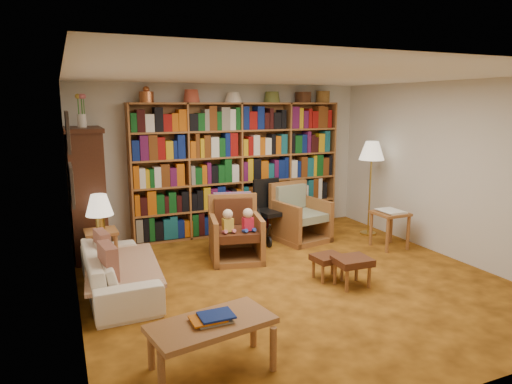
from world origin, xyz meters
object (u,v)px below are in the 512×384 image
armchair_leather (234,233)px  floor_lamp (372,154)px  side_table_papers (390,218)px  footstool_b (352,263)px  footstool_a (328,259)px  coffee_table (212,327)px  sofa (118,271)px  armchair_sage (298,218)px  side_table_lamp (101,240)px  wheelchair (270,213)px

armchair_leather → floor_lamp: size_ratio=0.58×
side_table_papers → footstool_b: 1.77m
floor_lamp → footstool_a: 2.52m
footstool_a → coffee_table: bearing=-145.9°
sofa → armchair_sage: size_ratio=1.93×
armchair_leather → coffee_table: 2.81m
side_table_lamp → armchair_leather: bearing=-7.7°
armchair_sage → side_table_papers: 1.44m
armchair_sage → footstool_b: armchair_sage is taller
side_table_lamp → wheelchair: size_ratio=0.55×
side_table_lamp → footstool_b: 3.26m
armchair_leather → footstool_b: armchair_leather is taller
footstool_a → coffee_table: (-1.96, -1.33, 0.12)m
side_table_lamp → side_table_papers: bearing=-10.1°
armchair_sage → wheelchair: bearing=158.8°
footstool_b → coffee_table: 2.34m
side_table_lamp → coffee_table: bearing=-77.6°
armchair_leather → footstool_a: armchair_leather is taller
floor_lamp → side_table_papers: 1.17m
sofa → footstool_a: bearing=-105.7°
side_table_papers → coffee_table: bearing=-149.6°
side_table_papers → coffee_table: side_table_papers is taller
armchair_leather → footstool_a: bearing=-57.2°
coffee_table → sofa: bearing=104.7°
footstool_b → floor_lamp: bearing=48.3°
armchair_sage → footstool_b: (-0.35, -2.01, -0.06)m
coffee_table → footstool_a: bearing=34.1°
footstool_a → wheelchair: bearing=88.1°
side_table_papers → coffee_table: size_ratio=0.54×
armchair_sage → footstool_b: size_ratio=2.09×
sofa → footstool_b: (2.62, -0.94, 0.03)m
wheelchair → coffee_table: bearing=-122.3°
side_table_lamp → coffee_table: 2.87m
side_table_papers → footstool_b: size_ratio=1.34×
wheelchair → footstool_a: size_ratio=2.43×
armchair_sage → side_table_papers: (1.07, -0.96, 0.11)m
floor_lamp → armchair_sage: bearing=169.3°
side_table_lamp → coffee_table: (0.61, -2.80, -0.03)m
side_table_papers → footstool_b: (-1.42, -1.05, -0.17)m
armchair_leather → wheelchair: bearing=36.2°
wheelchair → armchair_sage: bearing=-21.2°
armchair_leather → coffee_table: (-1.16, -2.56, 0.01)m
armchair_leather → footstool_b: (0.95, -1.54, -0.08)m
floor_lamp → armchair_leather: bearing=-174.8°
wheelchair → footstool_b: 2.18m
armchair_sage → coffee_table: bearing=-129.0°
sofa → wheelchair: wheelchair is taller
wheelchair → floor_lamp: (1.67, -0.40, 0.91)m
footstool_b → coffee_table: coffee_table is taller
armchair_sage → footstool_a: armchair_sage is taller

